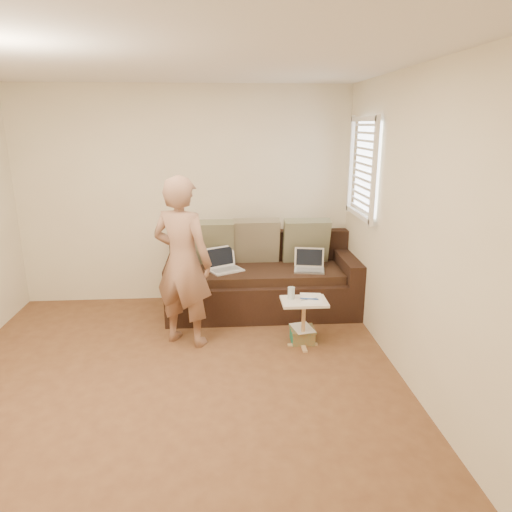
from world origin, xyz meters
name	(u,v)px	position (x,y,z in m)	size (l,w,h in m)	color
floor	(171,396)	(0.00, 0.00, 0.00)	(4.50, 4.50, 0.00)	#563420
ceiling	(151,53)	(0.00, 0.00, 2.60)	(4.50, 4.50, 0.00)	white
wall_back	(185,197)	(0.00, 2.25, 1.30)	(4.00, 4.00, 0.00)	beige
wall_front	(60,450)	(0.00, -2.25, 1.30)	(4.00, 4.00, 0.00)	beige
wall_right	(424,238)	(2.00, 0.00, 1.30)	(4.50, 4.50, 0.00)	beige
window_blinds	(363,168)	(1.95, 1.50, 1.70)	(0.12, 0.88, 1.08)	white
sofa	(262,276)	(0.90, 1.77, 0.42)	(2.20, 0.95, 0.85)	black
pillow_left	(211,243)	(0.30, 1.97, 0.79)	(0.55, 0.14, 0.55)	#6B6E51
pillow_mid	(256,241)	(0.85, 2.01, 0.79)	(0.55, 0.14, 0.55)	#6A664B
pillow_right	(306,241)	(1.45, 1.98, 0.79)	(0.55, 0.14, 0.55)	#6B6E51
laptop_silver	(309,271)	(1.43, 1.63, 0.52)	(0.34, 0.25, 0.23)	#B7BABC
laptop_white	(226,271)	(0.48, 1.71, 0.52)	(0.36, 0.26, 0.26)	white
person	(183,262)	(0.05, 0.99, 0.85)	(0.62, 0.42, 1.71)	#865949
side_table	(303,323)	(1.23, 0.81, 0.24)	(0.44, 0.31, 0.49)	silver
drinking_glass	(291,293)	(1.11, 0.86, 0.55)	(0.07, 0.07, 0.12)	silver
scissors	(309,299)	(1.28, 0.82, 0.50)	(0.18, 0.10, 0.02)	silver
paper_on_table	(311,298)	(1.31, 0.85, 0.49)	(0.21, 0.30, 0.00)	white
striped_box	(302,335)	(1.24, 0.90, 0.08)	(0.25, 0.25, 0.15)	#C4531D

